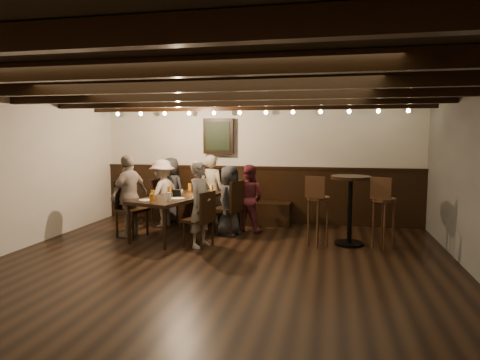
% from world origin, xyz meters
% --- Properties ---
extents(room, '(7.00, 7.00, 7.00)m').
position_xyz_m(room, '(-0.29, 2.21, 1.07)').
color(room, black).
rests_on(room, ground).
extents(dining_table, '(1.35, 2.05, 0.71)m').
position_xyz_m(dining_table, '(-1.14, 1.98, 0.65)').
color(dining_table, black).
rests_on(dining_table, floor).
extents(chair_left_near, '(0.52, 0.52, 0.92)m').
position_xyz_m(chair_left_near, '(-1.70, 2.62, 0.28)').
color(chair_left_near, black).
rests_on(chair_left_near, floor).
extents(chair_left_far, '(0.56, 0.56, 0.99)m').
position_xyz_m(chair_left_far, '(-1.96, 1.76, 0.30)').
color(chair_left_far, black).
rests_on(chair_left_far, floor).
extents(chair_right_near, '(0.55, 0.55, 0.97)m').
position_xyz_m(chair_right_near, '(-0.32, 2.20, 0.30)').
color(chair_right_near, black).
rests_on(chair_right_near, floor).
extents(chair_right_far, '(0.50, 0.50, 0.89)m').
position_xyz_m(chair_right_far, '(-0.58, 1.34, 0.27)').
color(chair_right_far, black).
rests_on(chair_right_far, floor).
extents(person_bench_left, '(0.74, 0.59, 1.32)m').
position_xyz_m(person_bench_left, '(-1.74, 3.10, 0.66)').
color(person_bench_left, '#29292B').
rests_on(person_bench_left, floor).
extents(person_bench_centre, '(0.58, 0.46, 1.39)m').
position_xyz_m(person_bench_centre, '(-0.83, 2.98, 0.69)').
color(person_bench_centre, gray).
rests_on(person_bench_centre, floor).
extents(person_bench_right, '(0.71, 0.62, 1.24)m').
position_xyz_m(person_bench_right, '(-0.01, 2.58, 0.62)').
color(person_bench_right, maroon).
rests_on(person_bench_right, floor).
extents(person_left_near, '(0.71, 0.95, 1.31)m').
position_xyz_m(person_left_near, '(-1.72, 2.63, 0.65)').
color(person_left_near, '#A29289').
rests_on(person_left_near, floor).
extents(person_left_far, '(0.58, 0.91, 1.43)m').
position_xyz_m(person_left_far, '(-1.98, 1.76, 0.72)').
color(person_left_far, gray).
rests_on(person_left_far, floor).
extents(person_right_near, '(0.55, 0.69, 1.24)m').
position_xyz_m(person_right_near, '(-0.29, 2.19, 0.62)').
color(person_right_near, '#262628').
rests_on(person_right_near, floor).
extents(person_right_far, '(0.46, 0.57, 1.37)m').
position_xyz_m(person_right_far, '(-0.55, 1.33, 0.68)').
color(person_right_far, gray).
rests_on(person_right_far, floor).
extents(pint_a, '(0.07, 0.07, 0.14)m').
position_xyz_m(pint_a, '(-1.20, 2.73, 0.78)').
color(pint_a, '#BF7219').
rests_on(pint_a, dining_table).
extents(pint_b, '(0.07, 0.07, 0.14)m').
position_xyz_m(pint_b, '(-0.71, 2.53, 0.78)').
color(pint_b, '#BF7219').
rests_on(pint_b, dining_table).
extents(pint_c, '(0.07, 0.07, 0.14)m').
position_xyz_m(pint_c, '(-1.39, 2.16, 0.78)').
color(pint_c, '#BF7219').
rests_on(pint_c, dining_table).
extents(pint_d, '(0.07, 0.07, 0.14)m').
position_xyz_m(pint_d, '(-0.79, 2.08, 0.78)').
color(pint_d, silver).
rests_on(pint_d, dining_table).
extents(pint_e, '(0.07, 0.07, 0.14)m').
position_xyz_m(pint_e, '(-1.48, 1.61, 0.78)').
color(pint_e, '#BF7219').
rests_on(pint_e, dining_table).
extents(pint_f, '(0.07, 0.07, 0.14)m').
position_xyz_m(pint_f, '(-1.10, 1.39, 0.78)').
color(pint_f, silver).
rests_on(pint_f, dining_table).
extents(pint_g, '(0.07, 0.07, 0.14)m').
position_xyz_m(pint_g, '(-1.32, 1.20, 0.78)').
color(pint_g, '#BF7219').
rests_on(pint_g, dining_table).
extents(plate_near, '(0.24, 0.24, 0.01)m').
position_xyz_m(plate_near, '(-1.48, 1.35, 0.71)').
color(plate_near, white).
rests_on(plate_near, dining_table).
extents(plate_far, '(0.24, 0.24, 0.01)m').
position_xyz_m(plate_far, '(-1.05, 1.64, 0.71)').
color(plate_far, white).
rests_on(plate_far, dining_table).
extents(condiment_caddy, '(0.15, 0.10, 0.12)m').
position_xyz_m(condiment_caddy, '(-1.15, 1.93, 0.77)').
color(condiment_caddy, black).
rests_on(condiment_caddy, dining_table).
extents(candle, '(0.05, 0.05, 0.05)m').
position_xyz_m(candle, '(-0.93, 2.23, 0.73)').
color(candle, beige).
rests_on(candle, dining_table).
extents(high_top_table, '(0.63, 0.63, 1.12)m').
position_xyz_m(high_top_table, '(1.77, 1.94, 0.74)').
color(high_top_table, black).
rests_on(high_top_table, floor).
extents(bar_stool_left, '(0.38, 0.40, 1.14)m').
position_xyz_m(bar_stool_left, '(1.27, 1.73, 0.42)').
color(bar_stool_left, '#3A2612').
rests_on(bar_stool_left, floor).
extents(bar_stool_right, '(0.40, 0.41, 1.14)m').
position_xyz_m(bar_stool_right, '(2.27, 1.78, 0.42)').
color(bar_stool_right, '#3A2612').
rests_on(bar_stool_right, floor).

